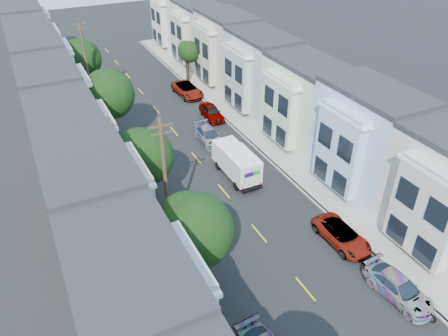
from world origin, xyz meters
The scene contains 25 objects.
ground centered at (0.00, 0.00, 0.00)m, with size 160.00×160.00×0.00m, color black.
road_slab centered at (0.00, 15.00, 0.01)m, with size 12.00×70.00×0.02m, color black.
curb_left centered at (-6.05, 15.00, 0.07)m, with size 0.30×70.00×0.15m, color gray.
curb_right centered at (6.05, 15.00, 0.07)m, with size 0.30×70.00×0.15m, color gray.
sidewalk_left centered at (-7.35, 15.00, 0.07)m, with size 2.60×70.00×0.15m, color gray.
sidewalk_right centered at (7.35, 15.00, 0.07)m, with size 2.60×70.00×0.15m, color gray.
centerline centered at (0.00, 15.00, 0.00)m, with size 0.12×70.00×0.01m, color gold.
townhouse_row_left centered at (-11.15, 15.00, 0.00)m, with size 5.00×70.00×8.50m, color beige.
townhouse_row_right centered at (11.15, 15.00, 0.00)m, with size 5.00×70.00×8.50m, color beige.
tree_b centered at (-6.30, -2.77, 4.85)m, with size 4.70×4.70×7.22m.
tree_c centered at (-6.30, 7.03, 4.57)m, with size 4.45×4.45×6.82m.
tree_d centered at (-6.30, 17.70, 5.51)m, with size 4.70×4.70×7.89m.
tree_e centered at (-6.30, 31.85, 4.57)m, with size 4.70×4.70×6.93m.
tree_far_r centered at (6.89, 30.20, 3.96)m, with size 2.74×2.74×5.40m.
utility_pole_near centered at (-6.30, 2.00, 5.15)m, with size 1.60×0.26×10.00m.
utility_pole_far centered at (-6.30, 28.00, 5.15)m, with size 1.60×0.26×10.00m.
fedex_truck centered at (2.01, 7.58, 1.52)m, with size 2.18×5.66×2.71m.
lead_sedan centered at (2.43, 14.48, 0.69)m, with size 1.94×4.61×1.38m, color black.
parked_left_c centered at (-4.90, 1.96, 0.66)m, with size 1.86×4.42×1.33m, color gray.
parked_left_d centered at (-4.90, 12.48, 0.68)m, with size 2.26×4.90×1.36m, color #5C1519.
parked_right_a centered at (4.90, -9.02, 0.71)m, with size 1.98×4.72×1.42m, color #475155.
parked_right_b centered at (4.90, -3.49, 0.67)m, with size 2.22×4.82×1.34m, color white.
parked_right_c centered at (4.90, 19.08, 0.75)m, with size 1.78×4.64×1.50m, color black.
parked_right_d centered at (4.90, 26.21, 0.75)m, with size 2.49×5.39×1.50m, color #0D1141.
motorcycle centered at (5.18, -10.74, 0.39)m, with size 0.25×1.84×0.73m.
Camera 1 is at (-13.32, -21.10, 22.06)m, focal length 35.00 mm.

